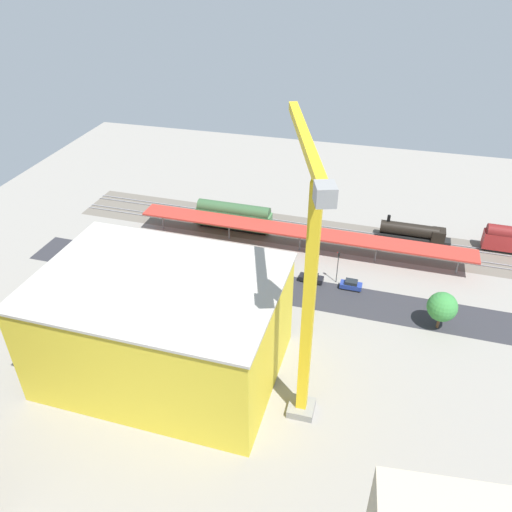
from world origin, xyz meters
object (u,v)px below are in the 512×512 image
(street_tree_3, at_px, (211,271))
(box_truck_0, at_px, (249,300))
(parked_car_6, at_px, (121,250))
(traffic_light, at_px, (338,262))
(freight_coach_far, at_px, (234,215))
(street_tree_2, at_px, (251,275))
(parked_car_4, at_px, (197,261))
(parked_car_0, at_px, (351,285))
(street_tree_0, at_px, (442,307))
(tower_crane, at_px, (307,269))
(parked_car_1, at_px, (311,278))
(parked_car_3, at_px, (234,267))
(parked_car_5, at_px, (158,256))
(platform_canopy_near, at_px, (301,232))
(street_tree_1, at_px, (249,276))
(parked_car_2, at_px, (271,273))
(street_tree_4, at_px, (221,275))
(construction_building, at_px, (163,327))
(locomotive, at_px, (415,233))
(box_truck_1, at_px, (162,282))

(street_tree_3, bearing_deg, box_truck_0, 161.35)
(parked_car_6, height_order, traffic_light, traffic_light)
(freight_coach_far, distance_m, street_tree_2, 26.20)
(parked_car_6, bearing_deg, street_tree_3, 161.06)
(parked_car_4, bearing_deg, box_truck_0, 142.58)
(parked_car_0, height_order, street_tree_0, street_tree_0)
(parked_car_6, relative_size, tower_crane, 0.13)
(parked_car_1, distance_m, parked_car_3, 15.51)
(parked_car_1, relative_size, parked_car_5, 1.17)
(parked_car_5, distance_m, box_truck_0, 24.72)
(platform_canopy_near, bearing_deg, street_tree_1, 73.23)
(parked_car_5, xyz_separation_m, box_truck_0, (-22.35, 10.52, 0.84))
(traffic_light, bearing_deg, street_tree_0, 154.51)
(freight_coach_far, relative_size, parked_car_1, 3.61)
(parked_car_2, xyz_separation_m, parked_car_6, (32.03, 0.20, 0.09))
(parked_car_2, distance_m, box_truck_0, 10.75)
(street_tree_2, bearing_deg, tower_crane, 121.76)
(freight_coach_far, height_order, parked_car_4, freight_coach_far)
(parked_car_6, xyz_separation_m, box_truck_0, (-30.44, 10.40, 0.78))
(traffic_light, bearing_deg, parked_car_2, 5.10)
(parked_car_5, xyz_separation_m, street_tree_4, (-16.97, 9.20, 4.46))
(parked_car_4, xyz_separation_m, street_tree_1, (-13.26, 8.23, 4.32))
(parked_car_0, height_order, parked_car_5, parked_car_0)
(construction_building, height_order, traffic_light, construction_building)
(locomotive, xyz_separation_m, street_tree_3, (36.44, 29.24, 2.90))
(parked_car_3, height_order, box_truck_1, box_truck_1)
(parked_car_1, distance_m, parked_car_6, 39.93)
(street_tree_0, bearing_deg, parked_car_6, -6.73)
(parked_car_6, distance_m, street_tree_3, 24.28)
(box_truck_1, bearing_deg, platform_canopy_near, -137.37)
(parked_car_2, relative_size, street_tree_0, 0.64)
(street_tree_1, xyz_separation_m, traffic_light, (-14.76, -9.37, -0.53))
(parked_car_2, relative_size, parked_car_6, 0.93)
(freight_coach_far, distance_m, street_tree_0, 49.43)
(parked_car_3, relative_size, parked_car_4, 0.97)
(parked_car_0, height_order, traffic_light, traffic_light)
(parked_car_1, relative_size, parked_car_4, 1.12)
(construction_building, height_order, street_tree_0, construction_building)
(street_tree_2, bearing_deg, street_tree_3, 0.78)
(parked_car_4, bearing_deg, tower_crane, 132.81)
(box_truck_0, bearing_deg, street_tree_1, -76.29)
(parked_car_0, xyz_separation_m, box_truck_1, (34.18, 9.20, 0.81))
(freight_coach_far, height_order, traffic_light, traffic_light)
(construction_building, bearing_deg, traffic_light, -126.13)
(parked_car_3, height_order, street_tree_3, street_tree_3)
(parked_car_1, bearing_deg, street_tree_1, 39.59)
(platform_canopy_near, height_order, box_truck_1, platform_canopy_near)
(parked_car_4, bearing_deg, parked_car_3, 178.94)
(street_tree_4, bearing_deg, box_truck_0, 166.17)
(locomotive, height_order, traffic_light, traffic_light)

